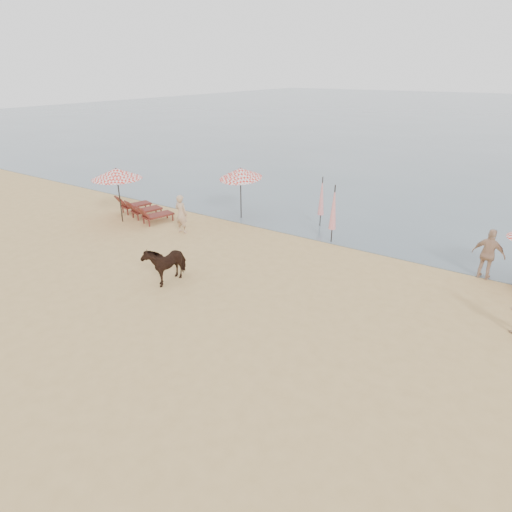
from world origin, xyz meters
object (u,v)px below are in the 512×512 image
Objects in this scene: umbrella_open_left_a at (116,174)px; beachgoer_left at (181,214)px; cow at (166,262)px; beachgoer_right_b at (488,254)px; lounger_cluster_left at (142,209)px; umbrella_closed_left at (334,208)px; umbrella_open_left_b at (241,173)px; umbrella_closed_right at (322,196)px.

umbrella_open_left_a is 1.49× the size of beachgoer_left.
cow is 0.88× the size of beachgoer_right_b.
cow is at bearing -20.99° from lounger_cluster_left.
umbrella_open_left_a reaches higher than beachgoer_right_b.
umbrella_closed_left is 6.94m from beachgoer_left.
umbrella_open_left_a is 1.00× the size of umbrella_open_left_b.
umbrella_closed_left is 2.11m from umbrella_closed_right.
umbrella_open_left_a is at bearing -150.50° from umbrella_closed_right.
beachgoer_left is 12.75m from beachgoer_right_b.
lounger_cluster_left is at bearing 14.61° from beachgoer_right_b.
umbrella_closed_right is 8.64m from cow.
umbrella_open_left_b is 5.32m from umbrella_closed_left.
beachgoer_left is (3.18, -0.49, 0.44)m from lounger_cluster_left.
beachgoer_right_b is at bearing -1.60° from umbrella_closed_left.
umbrella_open_left_b is at bearing 40.64° from umbrella_open_left_a.
umbrella_open_left_a reaches higher than cow.
cow is 4.95m from beachgoer_left.
beachgoer_left is at bearing 6.64° from lounger_cluster_left.
lounger_cluster_left is 15.82m from beachgoer_right_b.
beachgoer_left is (-6.35, -2.72, -0.69)m from umbrella_closed_left.
umbrella_closed_left is 1.06× the size of umbrella_closed_right.
umbrella_closed_right is (3.91, 1.13, -0.83)m from umbrella_open_left_b.
lounger_cluster_left is 1.25× the size of umbrella_open_left_a.
umbrella_open_left_b is 1.62× the size of cow.
beachgoer_left is at bearing 18.65° from beachgoer_right_b.
umbrella_closed_left is at bearing 62.30° from cow.
umbrella_closed_left is at bearing -157.53° from beachgoer_left.
umbrella_closed_right reaches higher than lounger_cluster_left.
umbrella_open_left_a is 3.92m from beachgoer_left.
cow is at bearing 41.46° from beachgoer_right_b.
umbrella_closed_right is at bearing 75.28° from cow.
umbrella_closed_left is 7.59m from cow.
umbrella_open_left_b is 1.42× the size of beachgoer_right_b.
umbrella_open_left_b is 1.10× the size of umbrella_closed_right.
umbrella_open_left_a is 5.98m from umbrella_open_left_b.
umbrella_open_left_b is 3.68m from beachgoer_left.
umbrella_closed_right is at bearing -139.77° from beachgoer_left.
umbrella_closed_left reaches higher than lounger_cluster_left.
umbrella_closed_left reaches higher than umbrella_closed_right.
beachgoer_left is 0.95× the size of beachgoer_right_b.
umbrella_open_left_b is at bearing -109.59° from beachgoer_left.
lounger_cluster_left is at bearing -144.82° from umbrella_open_left_b.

